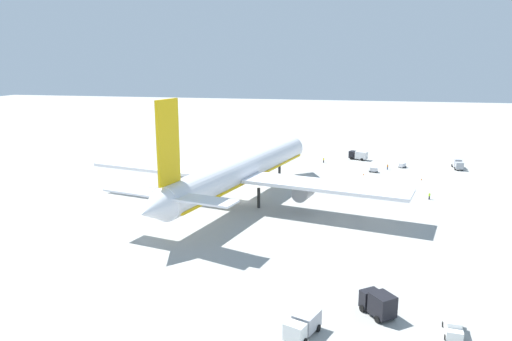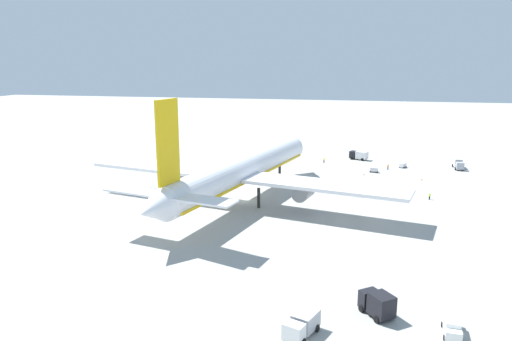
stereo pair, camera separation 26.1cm
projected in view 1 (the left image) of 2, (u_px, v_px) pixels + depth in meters
The scene contains 14 objects.
ground_plane at pixel (244, 201), 111.10m from camera, with size 600.00×600.00×0.00m, color #9E9E99.
airliner at pixel (241, 171), 108.23m from camera, with size 72.39×75.07×25.43m.
service_truck_1 at pixel (457, 163), 144.69m from camera, with size 6.86×2.54×2.90m.
service_truck_2 at pixel (359, 155), 157.53m from camera, with size 4.50×6.27×2.82m.
service_truck_3 at pixel (379, 303), 60.87m from camera, with size 5.14×4.79×3.19m.
service_truck_4 at pixel (303, 324), 56.54m from camera, with size 5.92×4.13×2.49m.
service_van at pixel (453, 326), 56.86m from camera, with size 4.59×2.29×1.97m.
baggage_cart_0 at pixel (374, 170), 139.83m from camera, with size 2.12×3.00×1.43m.
baggage_cart_1 at pixel (403, 165), 146.06m from camera, with size 2.78×2.46×1.36m.
ground_worker_0 at pixel (429, 196), 112.36m from camera, with size 0.47×0.47×1.64m.
ground_worker_1 at pixel (324, 160), 152.90m from camera, with size 0.44×0.44×1.70m.
ground_worker_2 at pixel (388, 167), 143.31m from camera, with size 0.49×0.49×1.65m.
traffic_cone_0 at pixel (364, 174), 136.43m from camera, with size 0.36×0.36×0.55m, color orange.
traffic_cone_1 at pixel (421, 179), 130.67m from camera, with size 0.36×0.36×0.55m, color orange.
Camera 1 is at (-103.64, -25.70, 31.62)m, focal length 33.79 mm.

